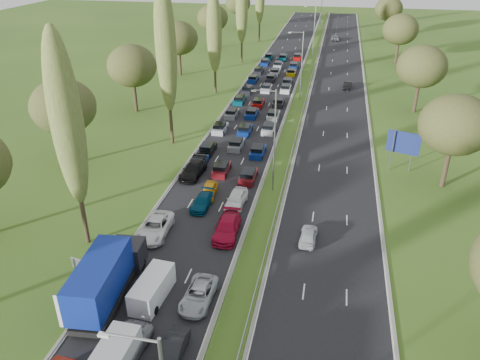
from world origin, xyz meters
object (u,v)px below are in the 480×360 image
Objects in this scene: near_car_3 at (193,170)px; direction_sign at (403,145)px; near_car_2 at (155,227)px; blue_lorry at (106,277)px; info_sign at (79,266)px; white_van_rear at (153,287)px.

near_car_3 is 1.07× the size of direction_sign.
blue_lorry reaches higher than near_car_2.
info_sign reaches higher than near_car_3.
near_car_3 is at bearing 87.52° from near_car_2.
info_sign is at bearing -96.74° from near_car_3.
blue_lorry is 38.70m from direction_sign.
near_car_2 is at bearing 114.45° from white_van_rear.
near_car_2 is at bearing -141.81° from direction_sign.
near_car_3 is (-0.02, 13.11, 0.01)m from near_car_2.
blue_lorry reaches higher than near_car_3.
direction_sign reaches higher than info_sign.
blue_lorry is (-0.35, -22.66, 1.35)m from near_car_3.
near_car_2 is 31.92m from direction_sign.
white_van_rear is (3.16, -21.78, 0.21)m from near_car_3.
near_car_3 is at bearing 84.40° from blue_lorry.
white_van_rear is at bearing -7.02° from info_sign.
info_sign is (-3.79, -20.93, 0.55)m from near_car_3.
near_car_2 is 2.71× the size of info_sign.
near_car_3 is 2.64× the size of info_sign.
blue_lorry is at bearing -87.37° from near_car_3.
info_sign is 39.86m from direction_sign.
info_sign is at bearing -118.53° from near_car_2.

